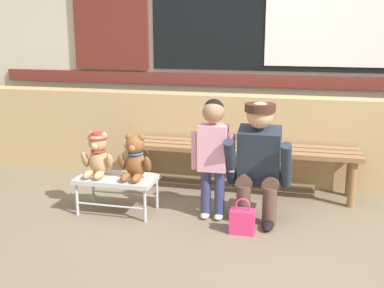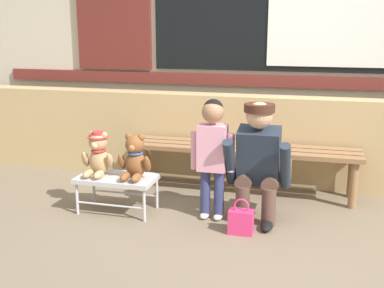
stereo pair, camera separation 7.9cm
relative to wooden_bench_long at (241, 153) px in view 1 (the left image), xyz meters
The scene contains 9 objects.
ground_plane 1.13m from the wooden_bench_long, 83.05° to the right, with size 60.00×60.00×0.00m, color #756651.
brick_low_wall 0.39m from the wooden_bench_long, 70.51° to the left, with size 6.34×0.25×0.85m, color tan.
wooden_bench_long is the anchor object (origin of this frame).
small_display_bench 1.16m from the wooden_bench_long, 141.50° to the right, with size 0.64×0.36×0.30m.
teddy_bear_with_hat 1.29m from the wooden_bench_long, 146.02° to the right, with size 0.28×0.27×0.36m.
teddy_bear_plain 1.04m from the wooden_bench_long, 136.06° to the right, with size 0.28×0.26×0.36m.
child_standing 0.71m from the wooden_bench_long, 100.33° to the right, with size 0.35×0.18×0.96m.
adult_crouching 0.67m from the wooden_bench_long, 68.70° to the right, with size 0.50×0.49×0.95m.
handbag_on_ground 0.95m from the wooden_bench_long, 80.44° to the right, with size 0.18×0.11×0.27m.
Camera 1 is at (0.47, -3.17, 1.49)m, focal length 45.34 mm.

